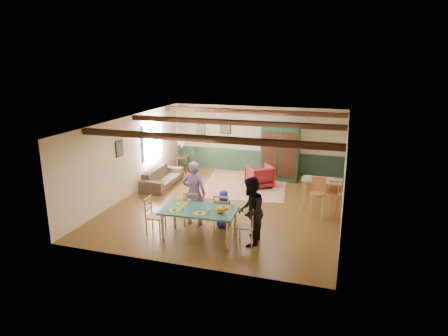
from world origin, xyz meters
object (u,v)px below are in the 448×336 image
(cat, at_px, (220,210))
(bar_stool_left, at_px, (317,199))
(end_table, at_px, (182,164))
(dining_chair_far_left, at_px, (193,208))
(table_lamp, at_px, (182,149))
(bar_stool_right, at_px, (334,199))
(dining_table, at_px, (200,224))
(person_child, at_px, (224,209))
(person_woman, at_px, (250,211))
(counter_table, at_px, (321,195))
(dining_chair_end_right, at_px, (246,225))
(armchair, at_px, (260,176))
(dining_chair_end_left, at_px, (156,216))
(armoire, at_px, (280,152))
(dining_chair_far_right, at_px, (223,211))
(person_man, at_px, (194,193))
(sofa, at_px, (162,177))

(cat, distance_m, bar_stool_left, 3.23)
(end_table, bearing_deg, dining_chair_far_left, -63.76)
(table_lamp, xyz_separation_m, bar_stool_right, (6.19, -3.10, -0.41))
(dining_table, distance_m, person_child, 0.96)
(dining_table, relative_size, person_woman, 1.09)
(counter_table, bearing_deg, person_woman, -117.89)
(dining_chair_end_right, distance_m, bar_stool_right, 3.28)
(person_woman, height_order, armchair, person_woman)
(person_child, xyz_separation_m, counter_table, (2.48, 2.09, -0.04))
(person_child, bearing_deg, cat, 99.46)
(dining_chair_far_left, height_order, bar_stool_left, bar_stool_left)
(dining_chair_far_left, relative_size, bar_stool_left, 0.82)
(dining_chair_end_left, distance_m, table_lamp, 6.05)
(armoire, relative_size, end_table, 3.42)
(dining_chair_far_left, distance_m, bar_stool_left, 3.60)
(dining_chair_far_right, distance_m, bar_stool_right, 3.42)
(person_man, height_order, armchair, person_man)
(sofa, bearing_deg, bar_stool_left, -106.99)
(dining_chair_end_right, xyz_separation_m, person_woman, (0.11, 0.01, 0.37))
(dining_chair_end_left, distance_m, sofa, 4.16)
(dining_table, height_order, dining_chair_far_left, dining_chair_far_left)
(person_man, relative_size, armchair, 2.10)
(bar_stool_left, bearing_deg, table_lamp, 150.11)
(armchair, relative_size, bar_stool_right, 0.83)
(dining_chair_end_right, xyz_separation_m, armoire, (-0.11, 5.69, 0.60))
(sofa, height_order, end_table, end_table)
(dining_chair_end_right, relative_size, cat, 2.64)
(person_man, bearing_deg, sofa, -53.25)
(dining_chair_far_right, relative_size, dining_chair_end_right, 1.00)
(dining_chair_end_left, height_order, cat, dining_chair_end_left)
(dining_table, bearing_deg, dining_chair_far_right, 63.80)
(person_man, height_order, bar_stool_right, person_man)
(bar_stool_left, bearing_deg, counter_table, 86.50)
(dining_chair_far_right, relative_size, bar_stool_right, 0.96)
(dining_table, bearing_deg, sofa, 127.56)
(dining_chair_end_right, xyz_separation_m, end_table, (-4.14, 5.67, -0.18))
(dining_table, distance_m, end_table, 6.43)
(dining_chair_far_right, height_order, dining_chair_end_right, same)
(person_man, height_order, armoire, armoire)
(dining_chair_far_right, distance_m, person_child, 0.09)
(dining_chair_far_left, xyz_separation_m, end_table, (-2.45, 4.98, -0.18))
(dining_chair_far_left, distance_m, dining_chair_far_right, 0.85)
(dining_chair_far_left, xyz_separation_m, person_child, (0.85, 0.13, 0.03))
(person_child, bearing_deg, dining_chair_end_right, 133.15)
(dining_chair_end_left, xyz_separation_m, person_child, (1.61, 0.93, 0.03))
(person_man, bearing_deg, end_table, -66.26)
(armoire, bearing_deg, armchair, -116.96)
(dining_chair_far_left, height_order, counter_table, dining_chair_far_left)
(counter_table, relative_size, bar_stool_left, 0.96)
(armoire, bearing_deg, table_lamp, 179.85)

